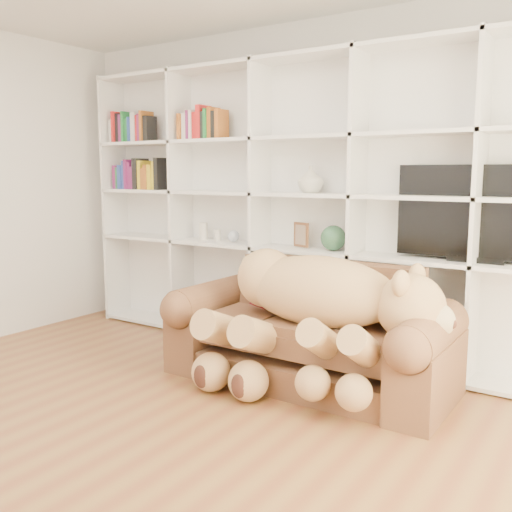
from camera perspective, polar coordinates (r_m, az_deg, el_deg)
The scene contains 13 objects.
floor at distance 3.17m, azimuth -17.00°, elevation -19.77°, with size 5.00×5.00×0.00m, color brown.
wall_back at distance 4.78m, azimuth 6.22°, elevation 6.79°, with size 5.00×0.02×2.70m, color white.
bookshelf at distance 4.78m, azimuth 2.87°, elevation 6.30°, with size 4.43×0.35×2.40m.
sofa at distance 4.08m, azimuth 5.41°, elevation -8.21°, with size 1.98×0.86×0.83m.
teddy_bear at distance 3.82m, azimuth 5.87°, elevation -5.03°, with size 1.62×0.85×0.94m.
throw_pillow at distance 4.36m, azimuth 1.07°, elevation -3.42°, with size 0.33×0.11×0.33m, color #590F14.
tv at distance 4.20m, azimuth 21.49°, elevation 3.92°, with size 1.13×0.18×0.66m.
picture_frame at distance 4.65m, azimuth 4.54°, elevation 2.14°, with size 0.16×0.03×0.20m, color brown.
green_vase at distance 4.52m, azimuth 7.73°, elevation 1.79°, with size 0.20×0.20×0.20m, color #2F5C3C.
figurine_tall at distance 5.22m, azimuth -5.28°, elevation 2.48°, with size 0.08×0.08×0.16m, color silver.
figurine_short at distance 5.13m, azimuth -3.85°, elevation 2.08°, with size 0.06×0.06×0.11m, color silver.
snow_globe at distance 5.02m, azimuth -2.27°, elevation 2.01°, with size 0.10×0.10×0.10m, color silver.
shelf_vase at distance 4.59m, azimuth 5.48°, elevation 7.64°, with size 0.21×0.21×0.21m, color beige.
Camera 1 is at (2.20, -1.74, 1.47)m, focal length 40.00 mm.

